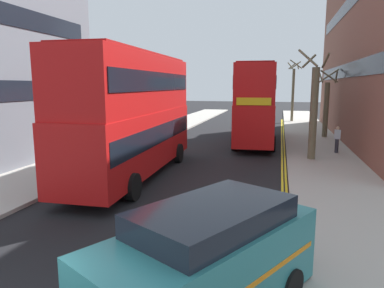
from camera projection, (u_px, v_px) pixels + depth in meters
name	position (u px, v px, depth m)	size (l,w,h in m)	color
sidewalk_right	(327.00, 166.00, 18.36)	(4.00, 80.00, 0.14)	#ADA89E
sidewalk_left	(101.00, 154.00, 21.47)	(4.00, 80.00, 0.14)	#ADA89E
kerb_line_outer	(286.00, 174.00, 16.96)	(0.10, 56.00, 0.01)	yellow
kerb_line_inner	(282.00, 174.00, 17.00)	(0.10, 56.00, 0.01)	yellow
double_decker_bus_away	(133.00, 112.00, 16.08)	(3.01, 10.87, 5.64)	red
double_decker_bus_oncoming	(256.00, 102.00, 25.67)	(3.15, 10.90, 5.64)	red
taxi_minivan	(204.00, 264.00, 6.33)	(3.98, 5.11, 2.12)	teal
pedestrian_far	(337.00, 139.00, 21.47)	(0.34, 0.22, 1.62)	#2D2D38
street_tree_near	(293.00, 91.00, 40.15)	(1.62, 1.69, 6.90)	#6B6047
street_tree_mid	(314.00, 111.00, 19.39)	(1.64, 1.76, 6.02)	#6B6047
street_tree_far	(326.00, 106.00, 27.81)	(1.58, 1.65, 5.38)	#6B6047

